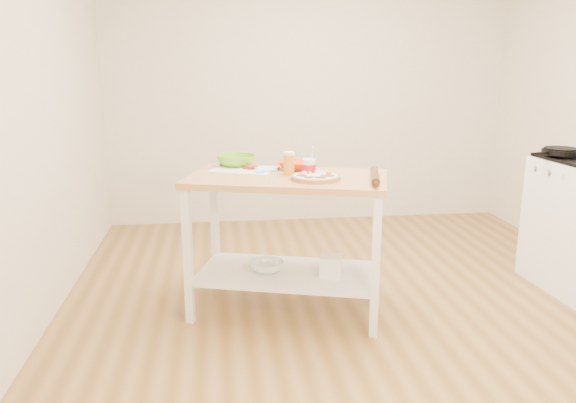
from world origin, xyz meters
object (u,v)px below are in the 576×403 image
at_px(orange_bowl, 296,165).
at_px(shelf_glass_bowl, 267,267).
at_px(prep_island, 287,214).
at_px(yogurt_tub, 309,167).
at_px(green_bowl, 236,161).
at_px(rolling_pin, 375,176).
at_px(shelf_bin, 331,266).
at_px(beer_pint, 289,163).
at_px(cutting_board, 244,169).
at_px(skillet, 560,152).
at_px(pizza, 316,177).
at_px(spatula, 265,171).
at_px(knife, 234,165).

height_order(orange_bowl, shelf_glass_bowl, orange_bowl).
height_order(prep_island, yogurt_tub, yogurt_tub).
distance_m(green_bowl, rolling_pin, 0.98).
height_order(orange_bowl, shelf_bin, orange_bowl).
bearing_deg(beer_pint, cutting_board, 148.64).
xyz_separation_m(skillet, orange_bowl, (-1.90, -0.04, -0.05)).
bearing_deg(skillet, pizza, 175.11).
bearing_deg(pizza, rolling_pin, -9.61).
bearing_deg(orange_bowl, rolling_pin, -44.01).
bearing_deg(spatula, pizza, -38.22).
height_order(prep_island, beer_pint, beer_pint).
xyz_separation_m(knife, shelf_bin, (0.59, -0.43, -0.59)).
relative_size(cutting_board, beer_pint, 3.38).
distance_m(orange_bowl, green_bowl, 0.41).
relative_size(knife, rolling_pin, 0.65).
bearing_deg(prep_island, rolling_pin, -20.68).
height_order(yogurt_tub, shelf_bin, yogurt_tub).
distance_m(orange_bowl, shelf_glass_bowl, 0.70).
height_order(pizza, orange_bowl, orange_bowl).
xyz_separation_m(green_bowl, shelf_bin, (0.57, -0.45, -0.61)).
bearing_deg(orange_bowl, yogurt_tub, -76.01).
xyz_separation_m(orange_bowl, green_bowl, (-0.39, 0.13, 0.01)).
relative_size(prep_island, skillet, 3.44).
bearing_deg(rolling_pin, shelf_bin, 160.04).
height_order(orange_bowl, rolling_pin, orange_bowl).
height_order(yogurt_tub, rolling_pin, yogurt_tub).
bearing_deg(shelf_glass_bowl, beer_pint, 8.01).
height_order(pizza, shelf_glass_bowl, pizza).
xyz_separation_m(prep_island, beer_pint, (0.02, 0.04, 0.32)).
relative_size(cutting_board, shelf_bin, 3.64).
bearing_deg(pizza, green_bowl, 133.58).
height_order(pizza, beer_pint, beer_pint).
relative_size(pizza, cutting_board, 0.62).
xyz_separation_m(pizza, rolling_pin, (0.35, -0.06, 0.01)).
distance_m(beer_pint, yogurt_tub, 0.13).
relative_size(spatula, orange_bowl, 0.64).
distance_m(cutting_board, orange_bowl, 0.35).
bearing_deg(prep_island, shelf_bin, -21.33).
bearing_deg(skillet, shelf_bin, 174.97).
relative_size(prep_island, spatula, 9.13).
relative_size(green_bowl, rolling_pin, 0.64).
height_order(prep_island, shelf_glass_bowl, prep_island).
distance_m(prep_island, yogurt_tub, 0.33).
height_order(spatula, knife, knife).
relative_size(cutting_board, orange_bowl, 2.07).
bearing_deg(pizza, prep_island, 139.76).
distance_m(pizza, cutting_board, 0.54).
bearing_deg(beer_pint, rolling_pin, -25.70).
xyz_separation_m(pizza, cutting_board, (-0.42, 0.35, -0.01)).
xyz_separation_m(green_bowl, yogurt_tub, (0.44, -0.35, 0.01)).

